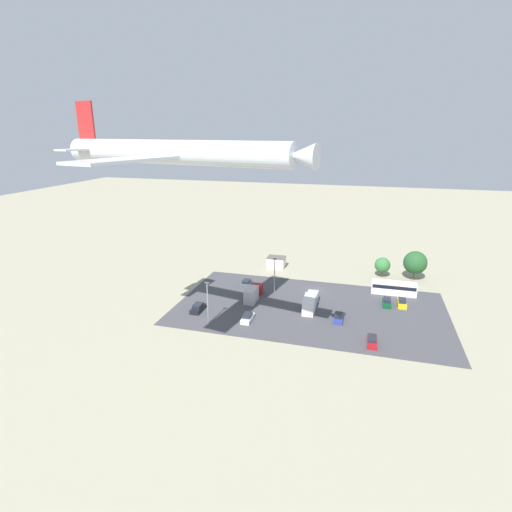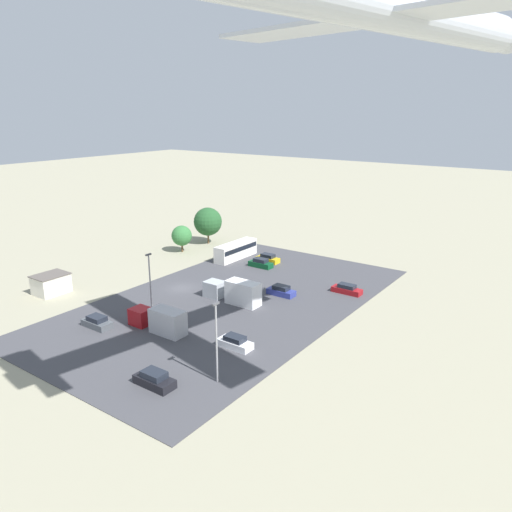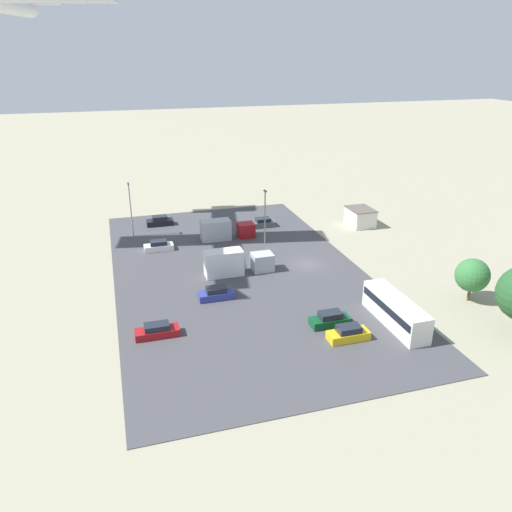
{
  "view_description": "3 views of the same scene",
  "coord_description": "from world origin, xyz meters",
  "views": [
    {
      "loc": [
        -10.08,
        89.45,
        36.85
      ],
      "look_at": [
        8.19,
        23.91,
        15.45
      ],
      "focal_mm": 28.0,
      "sensor_mm": 36.0,
      "label": 1
    },
    {
      "loc": [
        53.49,
        52.44,
        27.28
      ],
      "look_at": [
        -4.53,
        11.17,
        6.19
      ],
      "focal_mm": 35.0,
      "sensor_mm": 36.0,
      "label": 2
    },
    {
      "loc": [
        -59.27,
        25.12,
        28.01
      ],
      "look_at": [
        -5.68,
        9.18,
        4.67
      ],
      "focal_mm": 35.0,
      "sensor_mm": 36.0,
      "label": 3
    }
  ],
  "objects": [
    {
      "name": "parked_car_6",
      "position": [
        11.24,
        19.33,
        0.7
      ],
      "size": [
        1.84,
        4.32,
        1.48
      ],
      "color": "silver",
      "rests_on": "ground"
    },
    {
      "name": "bus",
      "position": [
        -17.9,
        -3.01,
        1.72
      ],
      "size": [
        10.11,
        2.55,
        3.05
      ],
      "rotation": [
        0.0,
        0.0,
        1.57
      ],
      "color": "silver",
      "rests_on": "ground"
    },
    {
      "name": "parked_truck_0",
      "position": [
        13.12,
        8.8,
        1.54
      ],
      "size": [
        2.33,
        8.52,
        3.19
      ],
      "rotation": [
        0.0,
        0.0,
        3.14
      ],
      "color": "maroon",
      "rests_on": "ground"
    },
    {
      "name": "parked_car_2",
      "position": [
        17.0,
        1.22,
        0.7
      ],
      "size": [
        1.98,
        4.21,
        1.5
      ],
      "color": "#4C5156",
      "rests_on": "ground"
    },
    {
      "name": "light_pole_lot_edge",
      "position": [
        18.43,
        22.6,
        4.9
      ],
      "size": [
        0.9,
        0.28,
        8.77
      ],
      "color": "gray",
      "rests_on": "ground"
    },
    {
      "name": "parked_car_0",
      "position": [
        -19.39,
        3.28,
        0.73
      ],
      "size": [
        1.81,
        4.33,
        1.56
      ],
      "color": "gold",
      "rests_on": "ground"
    },
    {
      "name": "airplane",
      "position": [
        15.4,
        38.14,
        34.02
      ],
      "size": [
        38.91,
        32.93,
        8.75
      ],
      "rotation": [
        0.0,
        0.0,
        1.38
      ],
      "color": "silver"
    },
    {
      "name": "tree_near_shed",
      "position": [
        -23.35,
        -14.52,
        4.7
      ],
      "size": [
        5.87,
        5.87,
        7.64
      ],
      "color": "brown",
      "rests_on": "ground"
    },
    {
      "name": "ground_plane",
      "position": [
        0.0,
        0.0,
        0.0
      ],
      "size": [
        400.0,
        400.0,
        0.0
      ],
      "primitive_type": "plane",
      "color": "gray"
    },
    {
      "name": "parked_car_3",
      "position": [
        -16.2,
        3.89,
        0.74
      ],
      "size": [
        1.78,
        4.37,
        1.59
      ],
      "rotation": [
        0.0,
        0.0,
        3.14
      ],
      "color": "#0C4723",
      "rests_on": "ground"
    },
    {
      "name": "parked_car_4",
      "position": [
        -6.53,
        14.43,
        0.71
      ],
      "size": [
        1.83,
        4.31,
        1.52
      ],
      "color": "navy",
      "rests_on": "ground"
    },
    {
      "name": "parked_car_1",
      "position": [
        22.73,
        17.85,
        0.75
      ],
      "size": [
        1.99,
        4.46,
        1.62
      ],
      "color": "black",
      "rests_on": "ground"
    },
    {
      "name": "parked_truck_1",
      "position": [
        -0.17,
        10.48,
        1.65
      ],
      "size": [
        2.37,
        9.26,
        3.44
      ],
      "rotation": [
        0.0,
        0.0,
        3.14
      ],
      "color": "#ADB2B7",
      "rests_on": "ground"
    },
    {
      "name": "light_pole_lot_centre",
      "position": [
        9.41,
        3.27,
        4.72
      ],
      "size": [
        0.9,
        0.28,
        8.42
      ],
      "color": "gray",
      "rests_on": "ground"
    },
    {
      "name": "tree_apron_mid",
      "position": [
        -15.46,
        -14.54,
        3.3
      ],
      "size": [
        3.99,
        3.99,
        5.31
      ],
      "color": "brown",
      "rests_on": "ground"
    },
    {
      "name": "parked_car_5",
      "position": [
        -13.1,
        22.19,
        0.67
      ],
      "size": [
        1.74,
        4.61,
        1.43
      ],
      "color": "maroon",
      "rests_on": "ground"
    },
    {
      "name": "parking_lot_surface",
      "position": [
        0.0,
        9.87,
        0.04
      ],
      "size": [
        57.39,
        32.62,
        0.08
      ],
      "color": "#424247",
      "rests_on": "ground"
    },
    {
      "name": "shed_building",
      "position": [
        13.05,
        -14.9,
        1.5
      ],
      "size": [
        5.03,
        3.96,
        2.99
      ],
      "color": "silver",
      "rests_on": "ground"
    }
  ]
}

